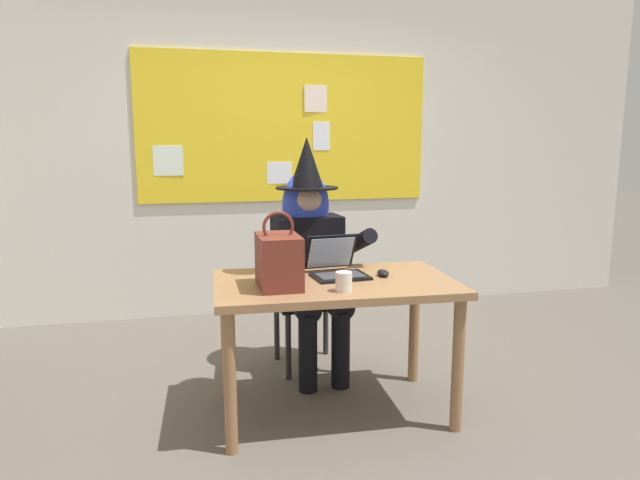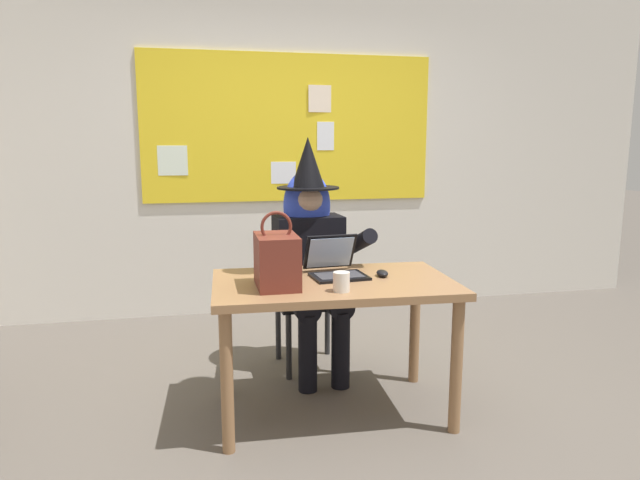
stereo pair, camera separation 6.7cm
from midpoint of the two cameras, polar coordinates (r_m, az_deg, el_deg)
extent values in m
plane|color=#5B544C|center=(3.22, 3.43, -16.64)|extent=(24.00, 24.00, 0.00)
cube|color=silver|center=(4.80, -2.75, 9.08)|extent=(6.56, 0.10, 2.74)
cube|color=yellow|center=(4.74, -2.65, 11.26)|extent=(2.40, 0.02, 1.20)
cube|color=white|center=(4.79, 0.97, 10.49)|extent=(0.14, 0.00, 0.23)
cube|color=#F4E0C6|center=(4.79, 0.64, 14.13)|extent=(0.24, 0.02, 0.22)
cube|color=white|center=(4.73, -3.32, 6.83)|extent=(0.21, 0.01, 0.18)
cube|color=white|center=(4.67, -14.31, 7.81)|extent=(0.23, 0.01, 0.24)
cube|color=#8E6642|center=(2.93, 2.03, -4.49)|extent=(1.27, 0.79, 0.04)
cylinder|color=#8E6642|center=(2.70, -8.69, -14.10)|extent=(0.06, 0.06, 0.69)
cylinder|color=#8E6642|center=(2.93, 14.30, -12.32)|extent=(0.06, 0.06, 0.69)
cylinder|color=#8E6642|center=(3.27, -8.91, -9.72)|extent=(0.06, 0.06, 0.69)
cylinder|color=#8E6642|center=(3.46, 10.13, -8.63)|extent=(0.06, 0.06, 0.69)
cube|color=black|center=(3.61, -0.59, -6.12)|extent=(0.44, 0.44, 0.04)
cube|color=black|center=(3.73, -1.33, -1.71)|extent=(0.38, 0.06, 0.45)
cylinder|color=#262628|center=(3.57, 2.80, -10.21)|extent=(0.04, 0.04, 0.42)
cylinder|color=#262628|center=(3.48, -2.63, -10.71)|extent=(0.04, 0.04, 0.42)
cylinder|color=#262628|center=(3.87, 1.25, -8.55)|extent=(0.04, 0.04, 0.42)
cylinder|color=#262628|center=(3.80, -3.75, -8.95)|extent=(0.04, 0.04, 0.42)
cylinder|color=black|center=(3.37, 2.68, -11.05)|extent=(0.11, 0.11, 0.46)
cylinder|color=black|center=(3.32, -0.67, -11.38)|extent=(0.11, 0.11, 0.46)
cylinder|color=black|center=(3.44, 1.85, -6.03)|extent=(0.17, 0.43, 0.15)
cylinder|color=black|center=(3.39, -1.40, -6.28)|extent=(0.17, 0.43, 0.15)
cube|color=black|center=(3.56, -0.66, -1.69)|extent=(0.43, 0.28, 0.52)
cylinder|color=black|center=(3.39, 4.41, -0.32)|extent=(0.12, 0.47, 0.24)
cylinder|color=black|center=(3.26, -3.90, -0.73)|extent=(0.12, 0.47, 0.24)
sphere|color=#D1A889|center=(3.50, -0.67, 4.09)|extent=(0.20, 0.20, 0.20)
ellipsoid|color=blue|center=(3.54, -0.79, 3.49)|extent=(0.31, 0.24, 0.44)
cylinder|color=black|center=(3.50, -0.68, 5.31)|extent=(0.39, 0.39, 0.01)
cone|color=black|center=(3.49, -0.68, 7.87)|extent=(0.21, 0.21, 0.31)
cube|color=black|center=(2.97, 2.61, -3.71)|extent=(0.30, 0.24, 0.01)
cube|color=#333338|center=(2.97, 2.61, -3.56)|extent=(0.25, 0.18, 0.00)
cube|color=black|center=(3.10, 1.63, -1.17)|extent=(0.29, 0.13, 0.20)
cube|color=#99B7E0|center=(3.09, 1.69, -1.28)|extent=(0.26, 0.11, 0.17)
ellipsoid|color=black|center=(3.02, 6.96, -3.36)|extent=(0.07, 0.11, 0.03)
cube|color=maroon|center=(2.77, -3.72, -2.14)|extent=(0.20, 0.30, 0.26)
torus|color=maroon|center=(2.74, -3.75, 1.34)|extent=(0.16, 0.02, 0.16)
cylinder|color=silver|center=(2.70, 2.90, -4.25)|extent=(0.08, 0.08, 0.09)
camera|label=1|loc=(0.03, -89.40, 0.10)|focal=31.57mm
camera|label=2|loc=(0.03, 90.60, -0.10)|focal=31.57mm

